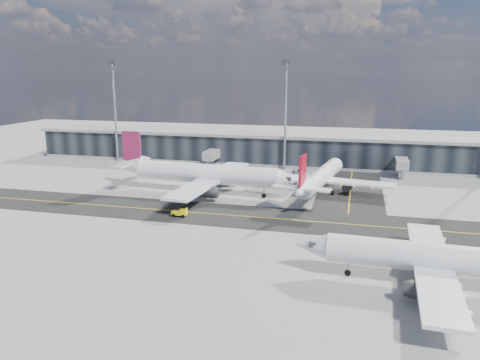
{
  "coord_description": "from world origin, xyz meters",
  "views": [
    {
      "loc": [
        18.88,
        -75.8,
        25.99
      ],
      "look_at": [
        -3.21,
        11.51,
        5.0
      ],
      "focal_mm": 35.0,
      "sensor_mm": 36.0,
      "label": 1
    }
  ],
  "objects_px": {
    "airliner_af": "(204,174)",
    "airliner_redtail": "(321,177)",
    "airliner_near": "(446,260)",
    "service_van": "(302,172)",
    "baggage_tug": "(181,212)"
  },
  "relations": [
    {
      "from": "airliner_af",
      "to": "baggage_tug",
      "type": "xyz_separation_m",
      "value": [
        1.39,
        -17.62,
        -3.35
      ]
    },
    {
      "from": "airliner_af",
      "to": "airliner_redtail",
      "type": "relative_size",
      "value": 1.18
    },
    {
      "from": "baggage_tug",
      "to": "service_van",
      "type": "relative_size",
      "value": 0.51
    },
    {
      "from": "airliner_af",
      "to": "airliner_redtail",
      "type": "xyz_separation_m",
      "value": [
        24.78,
        5.7,
        -0.64
      ]
    },
    {
      "from": "airliner_redtail",
      "to": "airliner_near",
      "type": "relative_size",
      "value": 0.99
    },
    {
      "from": "service_van",
      "to": "baggage_tug",
      "type": "bearing_deg",
      "value": -150.76
    },
    {
      "from": "airliner_near",
      "to": "service_van",
      "type": "bearing_deg",
      "value": 25.22
    },
    {
      "from": "baggage_tug",
      "to": "service_van",
      "type": "bearing_deg",
      "value": 158.69
    },
    {
      "from": "airliner_redtail",
      "to": "service_van",
      "type": "xyz_separation_m",
      "value": [
        -6.22,
        17.19,
        -2.81
      ]
    },
    {
      "from": "baggage_tug",
      "to": "airliner_af",
      "type": "bearing_deg",
      "value": -173.82
    },
    {
      "from": "service_van",
      "to": "airliner_af",
      "type": "bearing_deg",
      "value": -166.84
    },
    {
      "from": "airliner_af",
      "to": "service_van",
      "type": "distance_m",
      "value": 29.68
    },
    {
      "from": "airliner_af",
      "to": "airliner_near",
      "type": "bearing_deg",
      "value": 54.03
    },
    {
      "from": "airliner_redtail",
      "to": "airliner_near",
      "type": "distance_m",
      "value": 46.17
    },
    {
      "from": "airliner_redtail",
      "to": "airliner_near",
      "type": "xyz_separation_m",
      "value": [
        18.5,
        -42.3,
        0.02
      ]
    }
  ]
}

